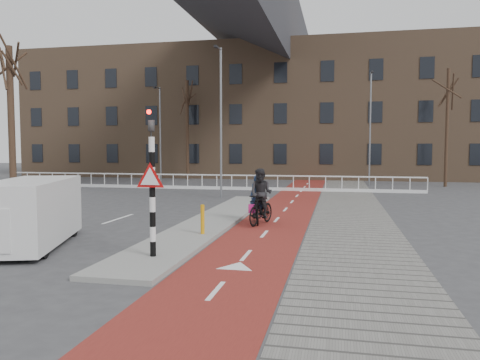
# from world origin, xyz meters

# --- Properties ---
(ground) EXTENTS (120.00, 120.00, 0.00)m
(ground) POSITION_xyz_m (0.00, 0.00, 0.00)
(ground) COLOR #38383A
(ground) RESTS_ON ground
(bike_lane) EXTENTS (2.50, 60.00, 0.01)m
(bike_lane) POSITION_xyz_m (1.50, 10.00, 0.01)
(bike_lane) COLOR maroon
(bike_lane) RESTS_ON ground
(sidewalk) EXTENTS (3.00, 60.00, 0.01)m
(sidewalk) POSITION_xyz_m (4.30, 10.00, 0.01)
(sidewalk) COLOR slate
(sidewalk) RESTS_ON ground
(curb_island) EXTENTS (1.80, 16.00, 0.12)m
(curb_island) POSITION_xyz_m (-0.70, 4.00, 0.06)
(curb_island) COLOR gray
(curb_island) RESTS_ON ground
(traffic_signal) EXTENTS (0.80, 0.80, 3.68)m
(traffic_signal) POSITION_xyz_m (-0.60, -2.02, 1.99)
(traffic_signal) COLOR black
(traffic_signal) RESTS_ON curb_island
(bollard) EXTENTS (0.12, 0.12, 0.89)m
(bollard) POSITION_xyz_m (-0.26, 1.06, 0.57)
(bollard) COLOR orange
(bollard) RESTS_ON curb_island
(cyclist_near) EXTENTS (0.90, 1.73, 1.75)m
(cyclist_near) POSITION_xyz_m (0.94, 3.99, 0.59)
(cyclist_near) COLOR black
(cyclist_near) RESTS_ON bike_lane
(cyclist_far) EXTENTS (1.01, 1.93, 1.99)m
(cyclist_far) POSITION_xyz_m (1.10, 3.79, 0.83)
(cyclist_far) COLOR black
(cyclist_far) RESTS_ON bike_lane
(van) EXTENTS (2.95, 4.62, 1.85)m
(van) POSITION_xyz_m (-4.52, -1.18, 0.98)
(van) COLOR silver
(van) RESTS_ON ground
(railing) EXTENTS (28.00, 0.10, 0.99)m
(railing) POSITION_xyz_m (-5.00, 17.00, 0.31)
(railing) COLOR silver
(railing) RESTS_ON ground
(townhouse_row) EXTENTS (46.00, 10.00, 15.90)m
(townhouse_row) POSITION_xyz_m (-3.00, 32.00, 7.81)
(townhouse_row) COLOR #7F6047
(townhouse_row) RESTS_ON ground
(tree_left) EXTENTS (0.31, 0.31, 7.45)m
(tree_left) POSITION_xyz_m (-11.27, 6.85, 3.72)
(tree_left) COLOR #311F15
(tree_left) RESTS_ON ground
(tree_mid) EXTENTS (0.29, 0.29, 8.43)m
(tree_mid) POSITION_xyz_m (-8.91, 25.81, 4.21)
(tree_mid) COLOR #311F15
(tree_mid) RESTS_ON ground
(tree_right) EXTENTS (0.22, 0.22, 8.18)m
(tree_right) POSITION_xyz_m (11.12, 22.39, 4.09)
(tree_right) COLOR #311F15
(tree_right) RESTS_ON ground
(streetlight_near) EXTENTS (0.12, 0.12, 8.08)m
(streetlight_near) POSITION_xyz_m (-2.49, 12.21, 4.04)
(streetlight_near) COLOR slate
(streetlight_near) RESTS_ON ground
(streetlight_left) EXTENTS (0.12, 0.12, 7.32)m
(streetlight_left) POSITION_xyz_m (-9.65, 21.49, 3.66)
(streetlight_left) COLOR slate
(streetlight_left) RESTS_ON ground
(streetlight_right) EXTENTS (0.12, 0.12, 8.07)m
(streetlight_right) POSITION_xyz_m (5.95, 22.14, 4.03)
(streetlight_right) COLOR slate
(streetlight_right) RESTS_ON ground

